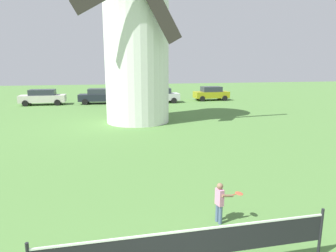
{
  "coord_description": "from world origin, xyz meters",
  "views": [
    {
      "loc": [
        -1.04,
        -3.09,
        3.99
      ],
      "look_at": [
        0.42,
        3.7,
        2.55
      ],
      "focal_mm": 31.63,
      "sensor_mm": 36.0,
      "label": 1
    }
  ],
  "objects_px": {
    "player_far": "(220,200)",
    "parked_car_black": "(101,96)",
    "stray_ball": "(307,227)",
    "parked_car_silver": "(159,95)",
    "parked_car_cream": "(43,97)",
    "tennis_net": "(190,244)",
    "parked_car_mustard": "(211,93)",
    "windmill": "(136,28)"
  },
  "relations": [
    {
      "from": "player_far",
      "to": "parked_car_black",
      "type": "height_order",
      "value": "parked_car_black"
    },
    {
      "from": "stray_ball",
      "to": "parked_car_silver",
      "type": "height_order",
      "value": "parked_car_silver"
    },
    {
      "from": "parked_car_cream",
      "to": "tennis_net",
      "type": "bearing_deg",
      "value": -74.31
    },
    {
      "from": "player_far",
      "to": "tennis_net",
      "type": "bearing_deg",
      "value": -126.83
    },
    {
      "from": "parked_car_cream",
      "to": "stray_ball",
      "type": "bearing_deg",
      "value": -67.51
    },
    {
      "from": "parked_car_cream",
      "to": "parked_car_mustard",
      "type": "relative_size",
      "value": 1.13
    },
    {
      "from": "parked_car_cream",
      "to": "parked_car_silver",
      "type": "xyz_separation_m",
      "value": [
        11.84,
        -0.77,
        -0.0
      ]
    },
    {
      "from": "tennis_net",
      "to": "parked_car_black",
      "type": "height_order",
      "value": "parked_car_black"
    },
    {
      "from": "tennis_net",
      "to": "player_far",
      "type": "height_order",
      "value": "tennis_net"
    },
    {
      "from": "windmill",
      "to": "player_far",
      "type": "distance_m",
      "value": 15.4
    },
    {
      "from": "player_far",
      "to": "parked_car_cream",
      "type": "bearing_deg",
      "value": 109.4
    },
    {
      "from": "windmill",
      "to": "stray_ball",
      "type": "height_order",
      "value": "windmill"
    },
    {
      "from": "tennis_net",
      "to": "parked_car_mustard",
      "type": "distance_m",
      "value": 29.19
    },
    {
      "from": "tennis_net",
      "to": "stray_ball",
      "type": "bearing_deg",
      "value": 15.71
    },
    {
      "from": "stray_ball",
      "to": "parked_car_black",
      "type": "distance_m",
      "value": 26.43
    },
    {
      "from": "parked_car_black",
      "to": "parked_car_silver",
      "type": "relative_size",
      "value": 1.08
    },
    {
      "from": "player_far",
      "to": "parked_car_cream",
      "type": "relative_size",
      "value": 0.25
    },
    {
      "from": "parked_car_cream",
      "to": "parked_car_black",
      "type": "relative_size",
      "value": 0.95
    },
    {
      "from": "parked_car_silver",
      "to": "parked_car_mustard",
      "type": "height_order",
      "value": "same"
    },
    {
      "from": "parked_car_silver",
      "to": "windmill",
      "type": "bearing_deg",
      "value": -108.38
    },
    {
      "from": "tennis_net",
      "to": "parked_car_cream",
      "type": "height_order",
      "value": "parked_car_cream"
    },
    {
      "from": "windmill",
      "to": "parked_car_black",
      "type": "relative_size",
      "value": 2.87
    },
    {
      "from": "parked_car_black",
      "to": "parked_car_mustard",
      "type": "bearing_deg",
      "value": 1.94
    },
    {
      "from": "windmill",
      "to": "tennis_net",
      "type": "bearing_deg",
      "value": -92.9
    },
    {
      "from": "parked_car_cream",
      "to": "parked_car_silver",
      "type": "relative_size",
      "value": 1.03
    },
    {
      "from": "tennis_net",
      "to": "parked_car_black",
      "type": "bearing_deg",
      "value": 93.95
    },
    {
      "from": "stray_ball",
      "to": "parked_car_cream",
      "type": "height_order",
      "value": "parked_car_cream"
    },
    {
      "from": "parked_car_cream",
      "to": "parked_car_silver",
      "type": "distance_m",
      "value": 11.86
    },
    {
      "from": "windmill",
      "to": "tennis_net",
      "type": "height_order",
      "value": "windmill"
    },
    {
      "from": "stray_ball",
      "to": "parked_car_black",
      "type": "bearing_deg",
      "value": 101.09
    },
    {
      "from": "windmill",
      "to": "parked_car_cream",
      "type": "xyz_separation_m",
      "value": [
        -8.42,
        11.06,
        -5.58
      ]
    },
    {
      "from": "windmill",
      "to": "stray_ball",
      "type": "relative_size",
      "value": 60.93
    },
    {
      "from": "player_far",
      "to": "parked_car_mustard",
      "type": "height_order",
      "value": "parked_car_mustard"
    },
    {
      "from": "parked_car_black",
      "to": "parked_car_cream",
      "type": "bearing_deg",
      "value": 177.57
    },
    {
      "from": "parked_car_silver",
      "to": "parked_car_mustard",
      "type": "distance_m",
      "value": 6.29
    },
    {
      "from": "player_far",
      "to": "parked_car_black",
      "type": "distance_m",
      "value": 25.28
    },
    {
      "from": "parked_car_cream",
      "to": "windmill",
      "type": "bearing_deg",
      "value": -52.73
    },
    {
      "from": "parked_car_black",
      "to": "parked_car_silver",
      "type": "distance_m",
      "value": 6.11
    },
    {
      "from": "parked_car_black",
      "to": "tennis_net",
      "type": "bearing_deg",
      "value": -86.05
    },
    {
      "from": "parked_car_cream",
      "to": "parked_car_mustard",
      "type": "bearing_deg",
      "value": 0.54
    },
    {
      "from": "stray_ball",
      "to": "parked_car_mustard",
      "type": "relative_size",
      "value": 0.06
    },
    {
      "from": "parked_car_cream",
      "to": "parked_car_mustard",
      "type": "distance_m",
      "value": 18.06
    }
  ]
}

